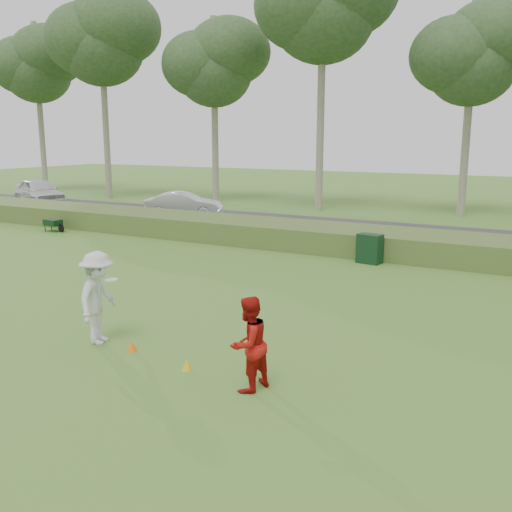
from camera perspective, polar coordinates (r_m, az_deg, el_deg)
The scene contains 16 objects.
ground at distance 12.34m, azimuth -9.02°, elevation -9.33°, with size 120.00×120.00×0.00m, color #3D6C24.
reed_strip at distance 22.58m, azimuth 9.74°, elevation 1.59°, with size 80.00×3.00×0.90m, color #415D25.
park_road at distance 27.37m, azimuth 13.12°, elevation 2.36°, with size 80.00×6.00×0.06m, color #2D2D2D.
tree_0 at distance 49.64m, azimuth -21.09°, elevation 17.30°, with size 6.76×6.76×13.00m.
tree_1 at distance 43.18m, azimuth -15.22°, elevation 20.09°, with size 7.54×7.54×14.50m.
tree_2 at distance 39.48m, azimuth -4.22°, elevation 18.51°, with size 6.50×6.50×12.00m.
tree_3 at distance 35.36m, azimuth 6.73°, elevation 23.55°, with size 7.80×7.80×15.50m.
tree_4 at distance 34.20m, azimuth 20.81°, elevation 18.18°, with size 6.24×6.24×11.50m.
player_white at distance 12.80m, azimuth -15.50°, elevation -4.05°, with size 1.11×1.48×2.03m.
player_red at distance 10.13m, azimuth -0.74°, elevation -8.79°, with size 0.84×0.65×1.72m, color #A9120E.
cone_orange at distance 12.41m, azimuth -12.30°, elevation -8.76°, with size 0.21×0.21×0.23m, color orange.
cone_yellow at distance 11.28m, azimuth -6.91°, elevation -10.74°, with size 0.21×0.21×0.23m, color gold.
utility_cabinet at distance 20.57m, azimuth 11.30°, elevation 0.73°, with size 0.84×0.52×1.05m, color black.
wheelbarrow at distance 28.56m, azimuth -19.61°, elevation 3.15°, with size 1.18×0.64×0.57m.
car_left at distance 39.11m, azimuth -20.87°, elevation 6.00°, with size 2.02×5.02×1.71m, color silver.
car_mid at distance 31.53m, azimuth -7.21°, elevation 5.13°, with size 1.45×4.17×1.37m, color silver.
Camera 1 is at (7.10, -9.06, 4.45)m, focal length 40.00 mm.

